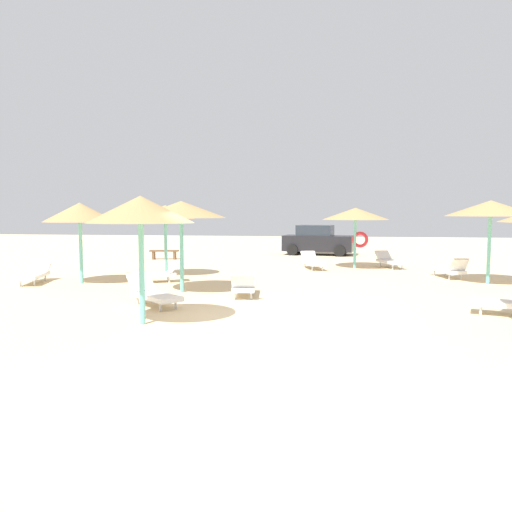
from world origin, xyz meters
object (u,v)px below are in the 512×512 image
object	(u,v)px
lounger_6	(244,286)
parasol_6	(181,210)
parasol_3	(80,213)
bench_0	(164,253)
parasol_0	(356,214)
parked_car	(318,241)
parasol_2	(491,209)
parasol_4	(140,210)
lounger_0	(313,262)
lounger_1	(155,273)
lounger_2	(449,269)
lounger_4	(153,294)
lounger_7	(390,261)
lounger_3	(34,274)
parasol_1	(165,212)

from	to	relation	value
lounger_6	parasol_6	bearing A→B (deg)	166.58
parasol_3	bench_0	size ratio (longest dim) A/B	1.80
parasol_0	parasol_6	distance (m)	9.28
parked_car	parasol_0	bearing A→B (deg)	-75.66
lounger_6	parked_car	bearing A→B (deg)	83.02
parasol_2	parked_car	xyz separation A→B (m)	(-6.01, 11.11, -1.75)
parasol_4	parasol_2	bearing A→B (deg)	38.56
parasol_2	lounger_0	world-z (taller)	parasol_2
lounger_0	lounger_1	xyz separation A→B (m)	(-5.34, -4.92, 0.00)
lounger_2	lounger_4	distance (m)	11.35
lounger_0	lounger_4	xyz separation A→B (m)	(-3.85, -9.16, 0.00)
parasol_3	parked_car	bearing A→B (deg)	58.99
parasol_4	lounger_7	distance (m)	14.13
lounger_3	parasol_2	bearing A→B (deg)	7.31
lounger_0	lounger_4	size ratio (longest dim) A/B	1.09
lounger_0	lounger_2	size ratio (longest dim) A/B	1.03
lounger_2	lounger_7	xyz separation A→B (m)	(-1.77, 3.28, -0.01)
lounger_6	parked_car	xyz separation A→B (m)	(1.81, 14.78, 0.50)
parasol_4	lounger_7	xyz separation A→B (m)	(6.72, 12.24, -2.17)
parasol_2	lounger_2	world-z (taller)	parasol_2
parasol_4	lounger_4	xyz separation A→B (m)	(-0.50, 2.04, -2.17)
lounger_1	lounger_3	distance (m)	4.17
lounger_6	bench_0	bearing A→B (deg)	119.61
parasol_4	lounger_0	distance (m)	11.90
parasol_3	parasol_0	bearing A→B (deg)	32.50
lounger_0	lounger_2	xyz separation A→B (m)	(5.14, -2.24, 0.01)
lounger_1	lounger_3	world-z (taller)	lounger_1
lounger_0	lounger_3	world-z (taller)	lounger_0
lounger_7	lounger_0	bearing A→B (deg)	-162.96
bench_0	lounger_3	bearing A→B (deg)	-99.95
lounger_7	parasol_4	bearing A→B (deg)	-118.76
parasol_0	parasol_4	distance (m)	12.82
parasol_0	parasol_6	size ratio (longest dim) A/B	1.03
lounger_1	lounger_3	size ratio (longest dim) A/B	0.98
parasol_3	lounger_4	bearing A→B (deg)	-42.68
parasol_1	lounger_0	bearing A→B (deg)	29.87
lounger_6	parked_car	world-z (taller)	parked_car
parasol_3	lounger_2	bearing A→B (deg)	14.48
parasol_2	lounger_6	bearing A→B (deg)	-154.83
lounger_6	parasol_0	bearing A→B (deg)	65.67
parasol_6	lounger_4	world-z (taller)	parasol_6
parasol_1	lounger_3	bearing A→B (deg)	-147.23
parasol_1	lounger_2	world-z (taller)	parasol_1
parasol_0	parasol_3	xyz separation A→B (m)	(-9.56, -6.09, 0.07)
lounger_4	lounger_6	bearing A→B (deg)	40.42
parasol_2	lounger_3	bearing A→B (deg)	-172.69
parasol_4	lounger_7	size ratio (longest dim) A/B	1.40
parasol_0	parasol_6	world-z (taller)	parasol_6
lounger_6	lounger_7	xyz separation A→B (m)	(5.12, 8.40, -0.01)
lounger_6	bench_0	size ratio (longest dim) A/B	1.24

